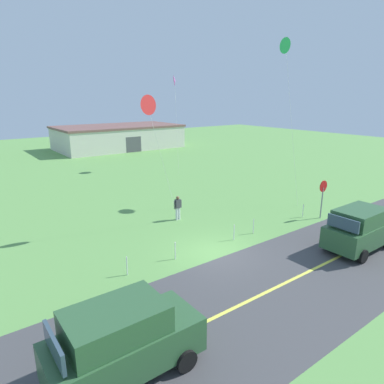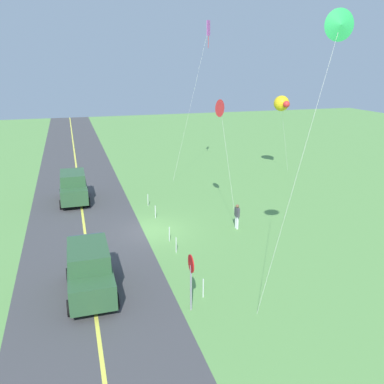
{
  "view_description": "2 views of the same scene",
  "coord_description": "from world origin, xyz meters",
  "px_view_note": "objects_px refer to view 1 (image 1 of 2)",
  "views": [
    {
      "loc": [
        -10.51,
        -12.06,
        7.75
      ],
      "look_at": [
        0.42,
        2.67,
        2.59
      ],
      "focal_mm": 31.77,
      "sensor_mm": 36.0,
      "label": 1
    },
    {
      "loc": [
        23.26,
        -4.41,
        9.96
      ],
      "look_at": [
        1.22,
        2.28,
        2.7
      ],
      "focal_mm": 38.08,
      "sensor_mm": 36.0,
      "label": 2
    }
  ],
  "objects_px": {
    "car_suv_foreground": "(360,228)",
    "warehouse_distant": "(119,137)",
    "kite_pink_drift": "(175,81)",
    "kite_red_low": "(148,105)",
    "kite_green_far": "(286,46)",
    "stop_sign": "(323,192)",
    "car_parked_west_near": "(123,340)",
    "person_adult_near": "(178,207)"
  },
  "relations": [
    {
      "from": "stop_sign",
      "to": "person_adult_near",
      "type": "distance_m",
      "value": 9.47
    },
    {
      "from": "car_suv_foreground",
      "to": "kite_pink_drift",
      "type": "relative_size",
      "value": 0.44
    },
    {
      "from": "car_suv_foreground",
      "to": "car_parked_west_near",
      "type": "height_order",
      "value": "same"
    },
    {
      "from": "car_suv_foreground",
      "to": "warehouse_distant",
      "type": "bearing_deg",
      "value": 82.37
    },
    {
      "from": "car_parked_west_near",
      "to": "kite_red_low",
      "type": "xyz_separation_m",
      "value": [
        6.27,
        9.29,
        6.13
      ]
    },
    {
      "from": "car_parked_west_near",
      "to": "kite_pink_drift",
      "type": "bearing_deg",
      "value": 53.24
    },
    {
      "from": "kite_green_far",
      "to": "kite_pink_drift",
      "type": "xyz_separation_m",
      "value": [
        0.25,
        14.63,
        -1.82
      ]
    },
    {
      "from": "car_parked_west_near",
      "to": "kite_green_far",
      "type": "relative_size",
      "value": 0.37
    },
    {
      "from": "person_adult_near",
      "to": "kite_red_low",
      "type": "relative_size",
      "value": 0.2
    },
    {
      "from": "person_adult_near",
      "to": "warehouse_distant",
      "type": "relative_size",
      "value": 0.09
    },
    {
      "from": "car_parked_west_near",
      "to": "warehouse_distant",
      "type": "xyz_separation_m",
      "value": [
        19.15,
        41.67,
        0.6
      ]
    },
    {
      "from": "car_suv_foreground",
      "to": "kite_red_low",
      "type": "height_order",
      "value": "kite_red_low"
    },
    {
      "from": "car_suv_foreground",
      "to": "stop_sign",
      "type": "height_order",
      "value": "stop_sign"
    },
    {
      "from": "kite_green_far",
      "to": "stop_sign",
      "type": "bearing_deg",
      "value": -105.73
    },
    {
      "from": "kite_red_low",
      "to": "kite_pink_drift",
      "type": "relative_size",
      "value": 0.79
    },
    {
      "from": "car_parked_west_near",
      "to": "kite_pink_drift",
      "type": "height_order",
      "value": "kite_pink_drift"
    },
    {
      "from": "car_parked_west_near",
      "to": "warehouse_distant",
      "type": "height_order",
      "value": "warehouse_distant"
    },
    {
      "from": "kite_green_far",
      "to": "kite_pink_drift",
      "type": "height_order",
      "value": "kite_green_far"
    },
    {
      "from": "stop_sign",
      "to": "kite_pink_drift",
      "type": "bearing_deg",
      "value": 85.2
    },
    {
      "from": "car_parked_west_near",
      "to": "kite_red_low",
      "type": "bearing_deg",
      "value": 55.97
    },
    {
      "from": "car_parked_west_near",
      "to": "stop_sign",
      "type": "distance_m",
      "value": 16.8
    },
    {
      "from": "kite_pink_drift",
      "to": "car_parked_west_near",
      "type": "bearing_deg",
      "value": -126.76
    },
    {
      "from": "car_parked_west_near",
      "to": "kite_pink_drift",
      "type": "distance_m",
      "value": 30.95
    },
    {
      "from": "car_parked_west_near",
      "to": "person_adult_near",
      "type": "distance_m",
      "value": 12.87
    },
    {
      "from": "person_adult_near",
      "to": "stop_sign",
      "type": "bearing_deg",
      "value": 117.19
    },
    {
      "from": "car_parked_west_near",
      "to": "stop_sign",
      "type": "height_order",
      "value": "stop_sign"
    },
    {
      "from": "person_adult_near",
      "to": "kite_green_far",
      "type": "xyz_separation_m",
      "value": [
        9.14,
        -0.41,
        10.33
      ]
    },
    {
      "from": "car_parked_west_near",
      "to": "kite_pink_drift",
      "type": "relative_size",
      "value": 0.44
    },
    {
      "from": "person_adult_near",
      "to": "kite_green_far",
      "type": "distance_m",
      "value": 13.8
    },
    {
      "from": "car_parked_west_near",
      "to": "warehouse_distant",
      "type": "bearing_deg",
      "value": 65.32
    },
    {
      "from": "car_suv_foreground",
      "to": "kite_red_low",
      "type": "xyz_separation_m",
      "value": [
        -7.34,
        8.91,
        6.13
      ]
    },
    {
      "from": "car_suv_foreground",
      "to": "warehouse_distant",
      "type": "height_order",
      "value": "warehouse_distant"
    },
    {
      "from": "car_parked_west_near",
      "to": "stop_sign",
      "type": "relative_size",
      "value": 1.72
    },
    {
      "from": "person_adult_near",
      "to": "kite_red_low",
      "type": "bearing_deg",
      "value": -17.76
    },
    {
      "from": "car_suv_foreground",
      "to": "car_parked_west_near",
      "type": "distance_m",
      "value": 13.62
    },
    {
      "from": "stop_sign",
      "to": "person_adult_near",
      "type": "height_order",
      "value": "stop_sign"
    },
    {
      "from": "car_parked_west_near",
      "to": "kite_pink_drift",
      "type": "xyz_separation_m",
      "value": [
        17.86,
        23.9,
        8.22
      ]
    },
    {
      "from": "stop_sign",
      "to": "kite_pink_drift",
      "type": "relative_size",
      "value": 0.26
    },
    {
      "from": "stop_sign",
      "to": "kite_green_far",
      "type": "distance_m",
      "value": 10.71
    },
    {
      "from": "person_adult_near",
      "to": "kite_pink_drift",
      "type": "height_order",
      "value": "kite_pink_drift"
    },
    {
      "from": "car_suv_foreground",
      "to": "kite_pink_drift",
      "type": "distance_m",
      "value": 25.28
    },
    {
      "from": "kite_red_low",
      "to": "kite_pink_drift",
      "type": "bearing_deg",
      "value": 51.6
    }
  ]
}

